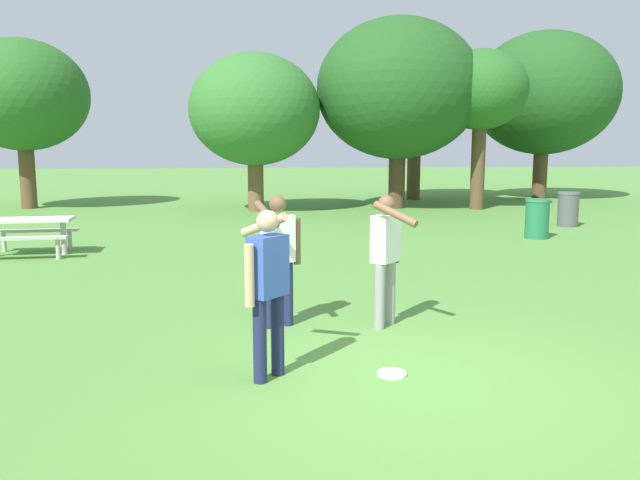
# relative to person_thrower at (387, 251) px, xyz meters

# --- Properties ---
(ground_plane) EXTENTS (120.00, 120.00, 0.00)m
(ground_plane) POSITION_rel_person_thrower_xyz_m (-0.15, -1.77, -0.96)
(ground_plane) COLOR #568E3D
(person_thrower) EXTENTS (0.49, 0.84, 1.64)m
(person_thrower) POSITION_rel_person_thrower_xyz_m (0.00, 0.00, 0.00)
(person_thrower) COLOR gray
(person_thrower) RESTS_ON ground
(person_catcher) EXTENTS (0.49, 0.84, 1.64)m
(person_catcher) POSITION_rel_person_thrower_xyz_m (-1.50, -1.61, 0.00)
(person_catcher) COLOR #1E234C
(person_catcher) RESTS_ON ground
(person_bystander) EXTENTS (0.58, 0.81, 1.64)m
(person_bystander) POSITION_rel_person_thrower_xyz_m (-1.32, 0.13, 0.00)
(person_bystander) COLOR #1E234C
(person_bystander) RESTS_ON ground
(frisbee) EXTENTS (0.29, 0.29, 0.03)m
(frisbee) POSITION_rel_person_thrower_xyz_m (-0.28, -1.65, -0.95)
(frisbee) COLOR white
(frisbee) RESTS_ON ground
(picnic_table_near) EXTENTS (1.81, 1.56, 0.77)m
(picnic_table_near) POSITION_rel_person_thrower_xyz_m (-6.21, 5.82, -0.40)
(picnic_table_near) COLOR beige
(picnic_table_near) RESTS_ON ground
(trash_can_beside_table) EXTENTS (0.59, 0.59, 0.96)m
(trash_can_beside_table) POSITION_rel_person_thrower_xyz_m (5.23, 7.05, -0.48)
(trash_can_beside_table) COLOR #237047
(trash_can_beside_table) RESTS_ON ground
(trash_can_further_along) EXTENTS (0.59, 0.59, 0.96)m
(trash_can_further_along) POSITION_rel_person_thrower_xyz_m (7.13, 9.18, -0.48)
(trash_can_further_along) COLOR #515156
(trash_can_further_along) RESTS_ON ground
(tree_tall_left) EXTENTS (4.58, 4.58, 5.96)m
(tree_tall_left) POSITION_rel_person_thrower_xyz_m (-9.69, 16.11, 3.02)
(tree_tall_left) COLOR brown
(tree_tall_left) RESTS_ON ground
(tree_broad_center) EXTENTS (4.43, 4.43, 5.33)m
(tree_broad_center) POSITION_rel_person_thrower_xyz_m (-1.54, 14.25, 2.47)
(tree_broad_center) COLOR brown
(tree_broad_center) RESTS_ON ground
(tree_far_right) EXTENTS (5.81, 5.81, 6.70)m
(tree_far_right) POSITION_rel_person_thrower_xyz_m (3.54, 14.87, 3.26)
(tree_far_right) COLOR #4C3823
(tree_far_right) RESTS_ON ground
(tree_slender_mid) EXTENTS (4.79, 4.79, 6.96)m
(tree_slender_mid) POSITION_rel_person_thrower_xyz_m (5.05, 18.32, 3.93)
(tree_slender_mid) COLOR brown
(tree_slender_mid) RESTS_ON ground
(tree_back_left) EXTENTS (3.25, 3.25, 5.55)m
(tree_back_left) POSITION_rel_person_thrower_xyz_m (6.28, 14.13, 3.14)
(tree_back_left) COLOR brown
(tree_back_left) RESTS_ON ground
(tree_back_right) EXTENTS (5.99, 5.99, 6.96)m
(tree_back_right) POSITION_rel_person_thrower_xyz_m (10.58, 18.33, 3.44)
(tree_back_right) COLOR brown
(tree_back_right) RESTS_ON ground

